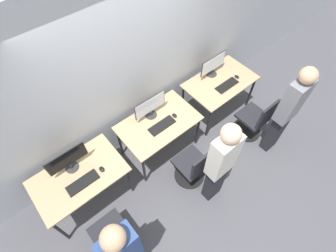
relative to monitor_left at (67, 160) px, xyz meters
The scene contains 19 objects.
ground_plane 1.72m from the monitor_left, 21.57° to the right, with size 20.00×20.00×0.00m, color #4C4C51.
wall_back 1.46m from the monitor_left, 14.20° to the left, with size 12.00×0.05×2.80m.
desk_left 0.32m from the monitor_left, 90.00° to the right, with size 1.19×0.74×0.74m.
monitor_left is the anchor object (origin of this frame).
keyboard_left 0.35m from the monitor_left, 90.00° to the right, with size 0.42×0.16×0.02m.
mouse_left 0.44m from the monitor_left, 44.75° to the right, with size 0.06×0.09×0.03m.
office_chair_left 1.14m from the monitor_left, 93.80° to the right, with size 0.48×0.48×0.90m.
desk_center 1.38m from the monitor_left, ahead, with size 1.19×0.74×0.74m.
monitor_center 1.34m from the monitor_left, ahead, with size 0.54×0.18×0.38m.
keyboard_center 1.38m from the monitor_left, 10.23° to the right, with size 0.42×0.16×0.02m.
mouse_center 1.63m from the monitor_left, ahead, with size 0.06×0.09×0.03m.
office_chair_center 1.76m from the monitor_left, 33.42° to the right, with size 0.48×0.48×0.90m.
person_center 1.93m from the monitor_left, 41.60° to the right, with size 0.36×0.23×1.75m.
desk_right 2.70m from the monitor_left, ahead, with size 1.19×0.74×0.74m.
monitor_right 2.68m from the monitor_left, ahead, with size 0.54×0.18×0.38m.
keyboard_right 2.70m from the monitor_left, ahead, with size 0.42×0.16×0.02m.
mouse_right 2.97m from the monitor_left, ahead, with size 0.06×0.09×0.03m.
office_chair_right 2.97m from the monitor_left, 18.90° to the right, with size 0.48×0.48×0.90m.
person_right 3.09m from the monitor_left, 25.04° to the right, with size 0.36×0.23×1.76m.
Camera 1 is at (-1.36, -1.48, 3.89)m, focal length 28.00 mm.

